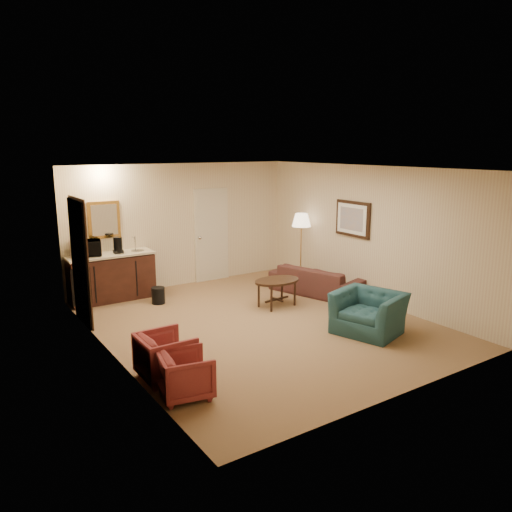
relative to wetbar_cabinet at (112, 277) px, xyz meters
The scene contains 12 objects.
ground 3.21m from the wetbar_cabinet, 58.76° to the right, with size 6.00×6.00×0.00m, color brown.
room_walls 2.79m from the wetbar_cabinet, 51.47° to the right, with size 5.02×6.01×2.61m.
wetbar_cabinet is the anchor object (origin of this frame).
sofa 4.07m from the wetbar_cabinet, 27.80° to the right, with size 1.92×0.56×0.75m, color black.
teal_armchair 4.95m from the wetbar_cabinet, 54.42° to the right, with size 1.03×0.67×0.90m, color #1C3C47.
rose_chair_near 3.77m from the wetbar_cabinet, 97.62° to the right, with size 0.65×0.61×0.67m, color maroon.
rose_chair_far 4.35m from the wetbar_cabinet, 96.60° to the right, with size 0.60×0.56×0.61m, color maroon.
coffee_table 3.23m from the wetbar_cabinet, 40.89° to the right, with size 0.90×0.61×0.52m, color black.
floor_lamp 4.00m from the wetbar_cabinet, 15.21° to the right, with size 0.41×0.41×1.55m, color gold.
waste_bin 1.02m from the wetbar_cabinet, 47.92° to the right, with size 0.25×0.25×0.32m, color black.
microwave 0.78m from the wetbar_cabinet, behind, with size 0.54×0.30×0.36m, color black.
coffee_maker 0.64m from the wetbar_cabinet, 13.98° to the right, with size 0.17×0.17×0.32m, color black.
Camera 1 is at (-4.49, -6.65, 2.94)m, focal length 35.00 mm.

